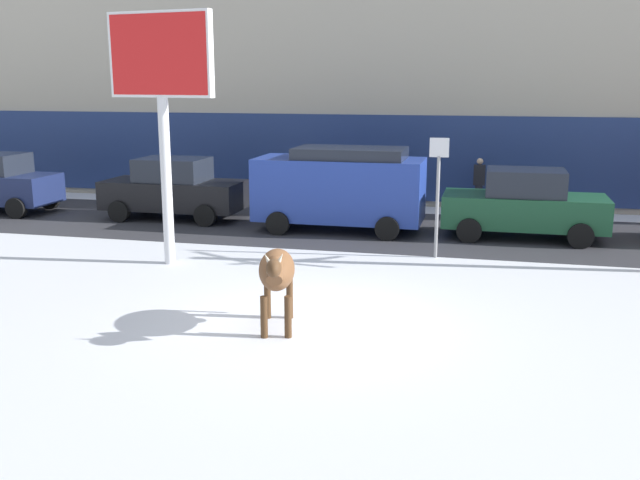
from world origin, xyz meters
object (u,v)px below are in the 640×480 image
billboard (161,71)px  car_black_sedan (174,189)px  cow_brown (277,272)px  pedestrian_by_cars (479,185)px  car_blue_van (340,187)px  pedestrian_near_billboard (381,182)px  street_sign (438,188)px  car_darkgreen_sedan (524,205)px

billboard → car_black_sedan: 6.47m
cow_brown → pedestrian_by_cars: 12.26m
billboard → pedestrian_by_cars: bearing=50.5°
billboard → car_blue_van: (3.06, 4.48, -3.07)m
pedestrian_near_billboard → street_sign: street_sign is taller
pedestrian_by_cars → car_blue_van: bearing=-134.9°
billboard → car_black_sedan: bearing=113.4°
car_black_sedan → pedestrian_by_cars: (8.95, 3.15, -0.03)m
cow_brown → car_black_sedan: size_ratio=0.46×
cow_brown → car_blue_van: (-0.61, 8.15, 0.25)m
billboard → pedestrian_near_billboard: (3.65, 8.20, -3.43)m
pedestrian_by_cars → street_sign: (-0.87, -6.23, 0.79)m
car_blue_van → street_sign: (2.83, -2.51, 0.43)m
billboard → car_blue_van: 6.24m
car_darkgreen_sedan → pedestrian_near_billboard: (-4.34, 3.57, -0.03)m
billboard → pedestrian_by_cars: 11.17m
cow_brown → car_blue_van: car_blue_van is taller
billboard → car_blue_van: bearing=55.6°
billboard → car_darkgreen_sedan: billboard is taller
car_blue_van → car_black_sedan: bearing=173.8°
car_black_sedan → street_sign: bearing=-20.9°
car_darkgreen_sedan → pedestrian_near_billboard: size_ratio=2.44×
cow_brown → street_sign: bearing=68.4°
pedestrian_by_cars → pedestrian_near_billboard: bearing=180.0°
billboard → street_sign: 6.76m
pedestrian_by_cars → street_sign: 6.34m
billboard → street_sign: (5.90, 1.97, -2.64)m
pedestrian_near_billboard → car_blue_van: bearing=-98.9°
pedestrian_near_billboard → pedestrian_by_cars: bearing=0.0°
billboard → car_darkgreen_sedan: size_ratio=1.32×
billboard → pedestrian_near_billboard: size_ratio=3.21×
car_black_sedan → car_blue_van: (5.25, -0.57, 0.33)m
cow_brown → pedestrian_near_billboard: size_ratio=1.12×
car_black_sedan → pedestrian_near_billboard: bearing=28.4°
car_blue_van → pedestrian_by_cars: 5.26m
car_blue_van → street_sign: street_sign is taller
cow_brown → pedestrian_by_cars: (3.09, 11.86, -0.11)m
cow_brown → car_black_sedan: bearing=123.9°
car_black_sedan → pedestrian_near_billboard: car_black_sedan is taller
cow_brown → car_black_sedan: 10.50m
car_black_sedan → pedestrian_by_cars: size_ratio=2.44×
pedestrian_by_cars → street_sign: bearing=-97.9°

